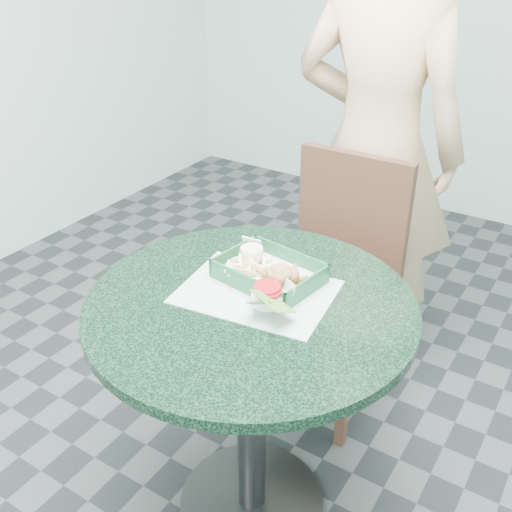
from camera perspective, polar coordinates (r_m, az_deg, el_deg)
The scene contains 10 objects.
floor at distance 2.06m, azimuth -0.41°, elevation -22.40°, with size 4.00×5.00×0.02m, color #303335.
cafe_table at distance 1.64m, azimuth -0.48°, elevation -9.83°, with size 0.85×0.85×0.75m.
dining_chair at distance 2.15m, azimuth 7.71°, elevation -1.13°, with size 0.41×0.41×0.93m.
diner_person at distance 2.22m, azimuth 11.74°, elevation 13.80°, with size 0.76×0.50×2.09m, color tan.
placemat at distance 1.57m, azimuth 0.07°, elevation -4.03°, with size 0.39×0.29×0.00m, color #A8C9C5.
food_basket at distance 1.62m, azimuth 1.24°, elevation -2.40°, with size 0.26×0.19×0.05m.
crab_sandwich at distance 1.55m, azimuth 2.70°, elevation -2.58°, with size 0.12×0.12×0.07m.
fries_pile at distance 1.62m, azimuth -1.01°, elevation -1.39°, with size 0.11×0.12×0.04m, color #FFE6A0, non-canonical shape.
sauce_ramekin at distance 1.65m, azimuth -0.71°, elevation -0.38°, with size 0.06×0.06×0.03m.
garnish_cup at distance 1.48m, azimuth 1.95°, elevation -4.52°, with size 0.12×0.12×0.05m.
Camera 1 is at (0.69, -1.06, 1.62)m, focal length 42.00 mm.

